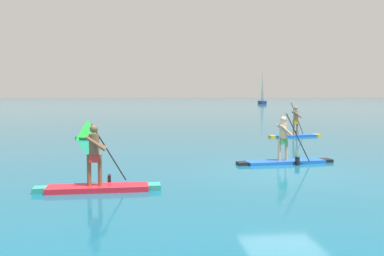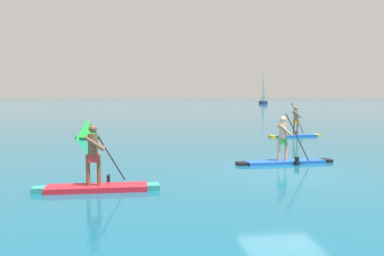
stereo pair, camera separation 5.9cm
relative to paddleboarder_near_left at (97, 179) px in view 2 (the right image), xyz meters
The scene contains 6 objects.
ground 6.03m from the paddleboarder_near_left, 19.87° to the left, with size 440.00×440.00×0.00m, color #145B7A.
paddleboarder_near_left is the anchor object (origin of this frame).
paddleboarder_mid_center 7.25m from the paddleboarder_near_left, 30.26° to the left, with size 3.63×1.01×1.87m.
paddleboarder_far_right 16.32m from the paddleboarder_near_left, 52.22° to the left, with size 3.22×1.15×1.99m.
race_marker_buoy 13.51m from the paddleboarder_near_left, 97.94° to the left, with size 1.62×1.62×1.07m.
sailboat_right_horizon 91.88m from the paddleboarder_near_left, 71.57° to the left, with size 1.14×4.24×7.63m.
Camera 2 is at (-4.46, -13.37, 2.53)m, focal length 40.64 mm.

